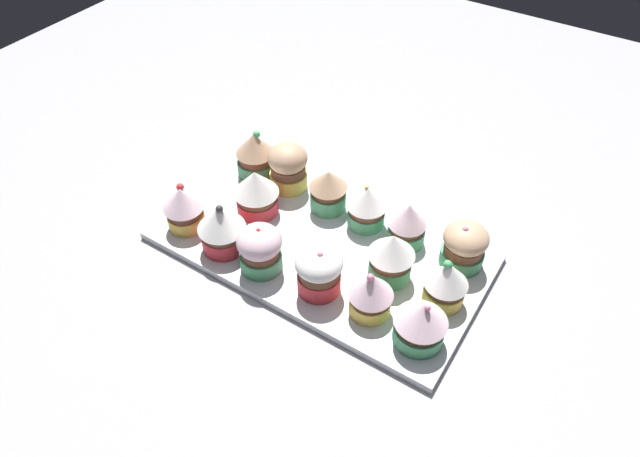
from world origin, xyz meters
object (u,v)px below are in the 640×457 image
baking_tray (320,246)px  cupcake_9 (421,322)px  cupcake_6 (447,281)px  cupcake_12 (260,248)px  cupcake_4 (288,166)px  cupcake_11 (319,270)px  cupcake_7 (392,254)px  cupcake_13 (221,226)px  cupcake_1 (407,224)px  cupcake_5 (255,154)px  cupcake_14 (184,207)px  cupcake_2 (367,205)px  cupcake_0 (464,245)px  cupcake_10 (371,293)px  cupcake_3 (328,189)px  cupcake_8 (256,191)px

baking_tray → cupcake_9: cupcake_9 is taller
cupcake_6 → cupcake_12: (23.15, 8.13, -0.09)cm
cupcake_4 → cupcake_11: cupcake_4 is taller
cupcake_7 → cupcake_13: size_ratio=0.97×
cupcake_1 → cupcake_5: cupcake_5 is taller
cupcake_7 → cupcake_14: 30.33cm
cupcake_7 → cupcake_9: size_ratio=1.10×
cupcake_6 → cupcake_9: bearing=89.0°
cupcake_2 → cupcake_12: bearing=62.5°
baking_tray → cupcake_0: cupcake_0 is taller
cupcake_10 → baking_tray: bearing=-29.1°
cupcake_3 → cupcake_13: cupcake_13 is taller
cupcake_7 → cupcake_5: bearing=-14.8°
cupcake_12 → cupcake_9: bearing=-177.8°
cupcake_4 → cupcake_3: bearing=173.5°
cupcake_2 → cupcake_5: 20.52cm
cupcake_0 → cupcake_13: bearing=27.4°
cupcake_0 → cupcake_7: cupcake_7 is taller
cupcake_7 → cupcake_0: bearing=-135.4°
cupcake_10 → cupcake_12: same height
baking_tray → cupcake_12: (4.39, 7.90, 4.16)cm
cupcake_0 → cupcake_4: (29.07, -0.53, 0.46)cm
cupcake_10 → cupcake_14: (29.94, 0.91, 0.13)cm
cupcake_1 → cupcake_7: size_ratio=0.91×
cupcake_11 → cupcake_6: bearing=-153.8°
cupcake_2 → cupcake_0: bearing=-178.9°
cupcake_0 → cupcake_8: cupcake_8 is taller
cupcake_4 → cupcake_2: bearing=176.7°
cupcake_14 → cupcake_2: bearing=-146.3°
cupcake_7 → cupcake_12: size_ratio=1.06×
cupcake_10 → cupcake_13: cupcake_13 is taller
cupcake_4 → cupcake_10: 26.72cm
cupcake_6 → cupcake_8: same height
cupcake_7 → cupcake_6: bearing=179.3°
baking_tray → cupcake_12: 9.95cm
cupcake_1 → cupcake_6: cupcake_6 is taller
cupcake_4 → cupcake_11: (-15.17, 14.81, -0.23)cm
cupcake_1 → cupcake_6: bearing=143.0°
cupcake_6 → cupcake_7: 7.78cm
cupcake_9 → cupcake_2: bearing=-42.8°
cupcake_7 → cupcake_8: 22.57cm
baking_tray → cupcake_2: bearing=-115.6°
cupcake_5 → cupcake_9: cupcake_5 is taller
cupcake_5 → cupcake_14: size_ratio=1.05×
cupcake_1 → cupcake_12: (14.33, 14.78, 0.06)cm
cupcake_3 → cupcake_14: size_ratio=0.92×
cupcake_2 → cupcake_13: size_ratio=0.88×
cupcake_4 → cupcake_8: bearing=84.7°
cupcake_0 → cupcake_5: bearing=-0.6°
baking_tray → cupcake_2: 8.89cm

